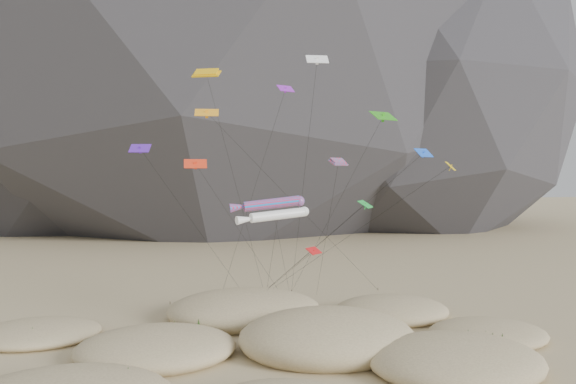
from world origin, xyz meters
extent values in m
plane|color=#CCB789|center=(0.00, 0.00, 0.00)|extent=(500.00, 500.00, 0.00)
ellipsoid|color=black|center=(8.00, 115.00, 60.00)|extent=(191.54, 147.29, 156.00)
ellipsoid|color=#2B2B30|center=(-37.00, 123.00, 44.00)|extent=(136.20, 127.83, 116.00)
ellipsoid|color=black|center=(56.00, 110.00, 38.00)|extent=(130.55, 126.41, 100.00)
ellipsoid|color=#CCB789|center=(11.50, -3.21, 0.76)|extent=(13.63, 11.58, 3.39)
ellipsoid|color=#CCB789|center=(-11.12, 4.59, 0.68)|extent=(13.21, 11.23, 3.00)
ellipsoid|color=#CCB789|center=(3.18, 3.59, 1.03)|extent=(15.34, 13.04, 4.60)
ellipsoid|color=#CCB789|center=(18.27, 3.73, 0.48)|extent=(10.86, 9.23, 2.12)
ellipsoid|color=#CCB789|center=(-2.59, 15.11, 0.87)|extent=(15.93, 13.54, 3.88)
ellipsoid|color=#CCB789|center=(12.61, 12.83, 0.63)|extent=(12.08, 10.27, 2.81)
ellipsoid|color=#CCB789|center=(-21.95, 11.88, 0.45)|extent=(11.21, 9.53, 2.00)
ellipsoid|color=black|center=(10.50, -3.64, 1.00)|extent=(3.17, 2.71, 0.95)
ellipsoid|color=black|center=(9.50, -5.76, 0.80)|extent=(2.56, 2.19, 0.77)
ellipsoid|color=black|center=(-11.79, 4.97, 0.80)|extent=(3.19, 2.73, 0.96)
ellipsoid|color=black|center=(-8.57, 7.74, 0.70)|extent=(2.37, 2.03, 0.71)
ellipsoid|color=black|center=(1.61, 5.01, 1.10)|extent=(3.02, 2.59, 0.91)
ellipsoid|color=black|center=(6.23, 7.16, 1.00)|extent=(2.80, 2.40, 0.84)
ellipsoid|color=black|center=(0.86, 3.02, 0.90)|extent=(2.86, 2.45, 0.86)
ellipsoid|color=black|center=(16.59, 1.49, 0.60)|extent=(2.42, 2.07, 0.73)
ellipsoid|color=black|center=(-0.70, 16.47, 1.00)|extent=(3.33, 2.85, 1.00)
ellipsoid|color=black|center=(1.20, 14.65, 0.90)|extent=(2.63, 2.25, 0.79)
ellipsoid|color=black|center=(12.66, 13.61, 0.70)|extent=(2.68, 2.29, 0.80)
ellipsoid|color=black|center=(13.22, 12.12, 0.60)|extent=(2.46, 2.10, 0.74)
ellipsoid|color=black|center=(-21.52, 10.61, 0.50)|extent=(2.00, 1.71, 0.60)
ellipsoid|color=black|center=(-20.06, 10.24, 0.40)|extent=(2.27, 1.94, 0.68)
cylinder|color=#3F2D1E|center=(-0.12, 22.52, 0.15)|extent=(0.08, 0.08, 0.30)
cylinder|color=#3F2D1E|center=(-1.18, 21.20, 0.15)|extent=(0.08, 0.08, 0.30)
cylinder|color=#3F2D1E|center=(3.13, 25.41, 0.15)|extent=(0.08, 0.08, 0.30)
cylinder|color=#3F2D1E|center=(4.65, 26.44, 0.15)|extent=(0.08, 0.08, 0.30)
cylinder|color=#3F2D1E|center=(9.95, 19.51, 0.15)|extent=(0.08, 0.08, 0.30)
cylinder|color=#3F2D1E|center=(-4.23, 25.83, 0.15)|extent=(0.08, 0.08, 0.30)
cylinder|color=#3F2D1E|center=(15.76, 25.52, 0.15)|extent=(0.08, 0.08, 0.30)
cylinder|color=#3F2D1E|center=(-10.27, 22.90, 0.15)|extent=(0.08, 0.08, 0.30)
cylinder|color=#FF1A42|center=(-0.05, 13.07, 11.99)|extent=(5.69, 1.03, 1.61)
sphere|color=#FF1A42|center=(2.76, 13.07, 12.21)|extent=(1.08, 1.08, 1.08)
cone|color=#FF1A42|center=(-3.13, 13.08, 11.71)|extent=(2.33, 0.93, 1.16)
cylinder|color=black|center=(2.16, 19.66, 5.99)|extent=(4.44, 13.18, 12.01)
cylinder|color=white|center=(-0.13, 8.96, 11.18)|extent=(5.62, 2.50, 1.28)
sphere|color=white|center=(2.53, 9.78, 11.40)|extent=(0.93, 0.93, 0.93)
cone|color=white|center=(-3.05, 8.06, 10.90)|extent=(2.41, 1.43, 0.95)
cylinder|color=black|center=(0.40, 16.31, 5.59)|extent=(1.08, 14.71, 11.20)
cube|color=#EAAC0C|center=(-6.30, 16.80, 25.32)|extent=(3.10, 2.15, 0.84)
cube|color=#EAAC0C|center=(-6.30, 16.80, 25.55)|extent=(2.60, 1.75, 0.82)
cylinder|color=black|center=(-2.50, 22.14, 12.66)|extent=(7.63, 10.71, 25.34)
cube|color=#FF1A3D|center=(6.30, 11.20, 16.09)|extent=(2.30, 2.01, 0.61)
cube|color=#FF1A3D|center=(6.30, 11.20, 16.29)|extent=(1.92, 1.66, 0.60)
cylinder|color=black|center=(6.83, 17.76, 8.04)|extent=(1.07, 13.14, 16.10)
cube|color=#551FB6|center=(-12.69, 11.09, 17.35)|extent=(2.07, 1.39, 0.81)
cube|color=#551FB6|center=(-12.69, 11.09, 17.20)|extent=(0.29, 0.33, 0.63)
cylinder|color=black|center=(-6.93, 16.14, 8.70)|extent=(11.53, 10.14, 17.32)
cube|color=red|center=(-7.63, 11.61, 15.95)|extent=(2.15, 1.07, 0.88)
cube|color=red|center=(-7.63, 11.61, 15.80)|extent=(0.26, 0.29, 0.72)
cylinder|color=black|center=(-2.25, 18.51, 8.00)|extent=(10.78, 13.83, 15.92)
cube|color=purple|center=(1.48, 13.74, 23.60)|extent=(1.90, 1.42, 0.73)
cube|color=purple|center=(1.48, 13.74, 23.45)|extent=(0.29, 0.31, 0.58)
cylinder|color=black|center=(-1.38, 19.78, 11.82)|extent=(5.75, 12.12, 23.56)
cube|color=white|center=(4.48, 12.59, 26.43)|extent=(2.27, 1.18, 0.96)
cube|color=white|center=(4.48, 12.59, 26.28)|extent=(0.29, 0.35, 0.73)
cylinder|color=black|center=(4.57, 19.52, 13.24)|extent=(0.19, 13.88, 26.40)
cube|color=yellow|center=(17.56, 9.77, 15.75)|extent=(1.88, 2.21, 0.90)
cube|color=yellow|center=(17.56, 9.77, 15.60)|extent=(0.40, 0.38, 0.66)
cylinder|color=black|center=(8.19, 15.49, 7.90)|extent=(18.77, 11.45, 15.72)
cube|color=red|center=(2.10, 4.04, 8.46)|extent=(1.60, 1.57, 0.53)
cube|color=red|center=(2.10, 4.04, 8.31)|extent=(0.23, 0.23, 0.51)
cylinder|color=black|center=(0.46, 12.62, 4.25)|extent=(3.30, 17.17, 8.43)
cube|color=#299416|center=(11.83, 13.49, 21.02)|extent=(3.15, 2.45, 1.01)
cube|color=#299416|center=(11.83, 13.49, 20.87)|extent=(0.42, 0.38, 0.96)
cylinder|color=black|center=(8.24, 19.97, 10.53)|extent=(7.21, 12.98, 20.98)
cube|color=orange|center=(-6.54, 11.52, 20.80)|extent=(2.35, 1.40, 0.80)
cube|color=orange|center=(-6.54, 11.52, 20.65)|extent=(0.29, 0.24, 0.77)
cylinder|color=black|center=(4.61, 18.52, 10.42)|extent=(22.33, 14.03, 20.77)
cube|color=blue|center=(13.93, 8.19, 17.01)|extent=(2.16, 1.75, 0.85)
cube|color=blue|center=(13.93, 8.19, 16.86)|extent=(0.35, 0.37, 0.65)
cylinder|color=black|center=(6.38, 14.69, 8.53)|extent=(15.14, 13.04, 16.98)
cube|color=green|center=(7.59, 6.68, 12.22)|extent=(1.94, 2.20, 0.68)
cube|color=green|center=(7.59, 6.68, 12.07)|extent=(0.28, 0.29, 0.67)
cylinder|color=black|center=(3.20, 13.94, 6.14)|extent=(8.80, 14.54, 12.19)
camera|label=1|loc=(-9.16, -42.26, 15.25)|focal=35.00mm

